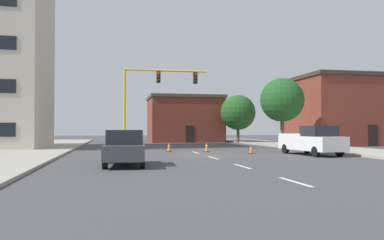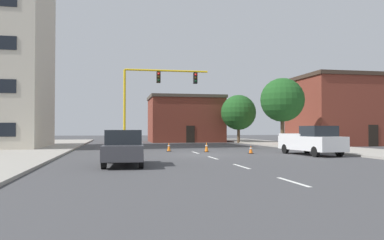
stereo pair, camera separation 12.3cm
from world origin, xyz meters
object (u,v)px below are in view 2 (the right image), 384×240
at_px(traffic_cone_roadside_b, 207,147).
at_px(tree_right_far, 238,112).
at_px(traffic_signal_gantry, 136,124).
at_px(traffic_cone_roadside_c, 169,147).
at_px(pickup_truck_white, 311,141).
at_px(tree_right_mid, 282,100).
at_px(sedan_dark_gray_near_left, 124,147).
at_px(traffic_cone_roadside_a, 251,150).

bearing_deg(traffic_cone_roadside_b, tree_right_far, 64.86).
relative_size(traffic_signal_gantry, traffic_cone_roadside_c, 11.08).
bearing_deg(pickup_truck_white, traffic_signal_gantry, 144.09).
bearing_deg(traffic_signal_gantry, tree_right_mid, 7.53).
height_order(tree_right_far, sedan_dark_gray_near_left, tree_right_far).
distance_m(sedan_dark_gray_near_left, traffic_cone_roadside_c, 11.85).
bearing_deg(traffic_cone_roadside_a, traffic_cone_roadside_b, 136.01).
bearing_deg(traffic_cone_roadside_b, sedan_dark_gray_near_left, -123.00).
xyz_separation_m(pickup_truck_white, traffic_cone_roadside_c, (-9.00, 6.07, -0.62)).
height_order(traffic_signal_gantry, traffic_cone_roadside_a, traffic_signal_gantry).
relative_size(tree_right_far, sedan_dark_gray_near_left, 1.32).
distance_m(tree_right_far, traffic_cone_roadside_c, 20.15).
relative_size(pickup_truck_white, traffic_cone_roadside_a, 9.28).
height_order(tree_right_mid, traffic_cone_roadside_b, tree_right_mid).
height_order(traffic_cone_roadside_a, traffic_cone_roadside_b, traffic_cone_roadside_b).
distance_m(sedan_dark_gray_near_left, traffic_cone_roadside_a, 11.79).
distance_m(traffic_cone_roadside_a, traffic_cone_roadside_b, 3.73).
distance_m(tree_right_far, traffic_cone_roadside_b, 19.88).
xyz_separation_m(tree_right_far, traffic_cone_roadside_b, (-8.32, -17.72, -3.48)).
distance_m(pickup_truck_white, traffic_cone_roadside_a, 4.25).
bearing_deg(tree_right_mid, pickup_truck_white, -103.57).
bearing_deg(traffic_signal_gantry, traffic_cone_roadside_a, -37.55).
relative_size(traffic_signal_gantry, sedan_dark_gray_near_left, 1.74).
height_order(sedan_dark_gray_near_left, traffic_cone_roadside_c, sedan_dark_gray_near_left).
height_order(tree_right_far, tree_right_mid, tree_right_mid).
distance_m(traffic_signal_gantry, tree_right_far, 19.72).
xyz_separation_m(traffic_signal_gantry, traffic_cone_roadside_a, (7.91, -6.08, -1.88)).
bearing_deg(sedan_dark_gray_near_left, traffic_cone_roadside_c, 71.70).
bearing_deg(traffic_cone_roadside_c, tree_right_mid, 19.59).
distance_m(tree_right_mid, traffic_cone_roadside_b, 11.00).
height_order(traffic_signal_gantry, pickup_truck_white, traffic_signal_gantry).
distance_m(traffic_cone_roadside_b, traffic_cone_roadside_c, 3.04).
bearing_deg(traffic_cone_roadside_a, tree_right_far, 74.49).
xyz_separation_m(pickup_truck_white, traffic_cone_roadside_a, (-3.55, 2.22, -0.68)).
bearing_deg(tree_right_far, traffic_signal_gantry, -133.60).
bearing_deg(traffic_signal_gantry, traffic_cone_roadside_b, -33.74).
xyz_separation_m(sedan_dark_gray_near_left, traffic_cone_roadside_a, (9.16, 7.40, -0.59)).
distance_m(tree_right_far, traffic_cone_roadside_a, 21.38).
relative_size(tree_right_far, traffic_cone_roadside_c, 8.44).
height_order(pickup_truck_white, traffic_cone_roadside_c, pickup_truck_white).
bearing_deg(tree_right_far, traffic_cone_roadside_b, -115.14).
height_order(traffic_signal_gantry, tree_right_far, traffic_signal_gantry).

